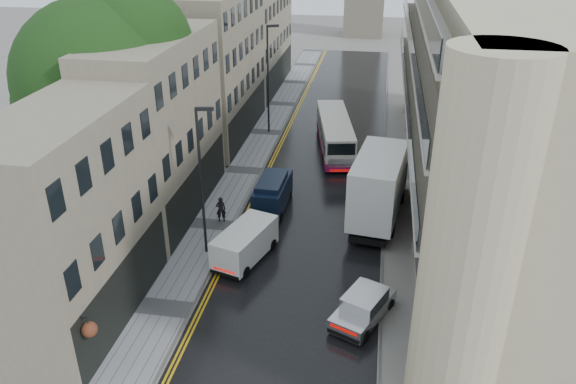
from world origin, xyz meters
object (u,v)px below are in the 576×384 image
(cream_bus, at_px, (325,147))
(white_van, at_px, (217,253))
(tree_far, at_px, (181,68))
(pedestrian, at_px, (221,209))
(silver_hatchback, at_px, (334,316))
(lamp_post_near, at_px, (201,184))
(navy_van, at_px, (254,202))
(lamp_post_far, at_px, (268,81))
(tree_near, at_px, (102,109))
(white_lorry, at_px, (354,197))

(cream_bus, height_order, white_van, cream_bus)
(tree_far, height_order, pedestrian, tree_far)
(white_van, distance_m, pedestrian, 5.13)
(white_van, bearing_deg, silver_hatchback, -12.85)
(cream_bus, relative_size, lamp_post_near, 1.17)
(tree_far, relative_size, white_van, 2.83)
(white_van, bearing_deg, lamp_post_near, 142.86)
(white_van, relative_size, navy_van, 0.98)
(pedestrian, xyz_separation_m, lamp_post_far, (-0.21, 16.31, 3.72))
(tree_near, distance_m, lamp_post_far, 17.53)
(tree_near, height_order, lamp_post_far, tree_near)
(tree_far, distance_m, navy_van, 15.97)
(white_lorry, bearing_deg, tree_far, 146.49)
(tree_near, relative_size, lamp_post_near, 1.63)
(cream_bus, distance_m, white_lorry, 10.38)
(silver_hatchback, bearing_deg, lamp_post_far, 131.66)
(tree_far, height_order, silver_hatchback, tree_far)
(tree_near, distance_m, lamp_post_near, 8.51)
(pedestrian, relative_size, lamp_post_far, 0.18)
(white_lorry, relative_size, silver_hatchback, 2.24)
(navy_van, bearing_deg, silver_hatchback, -56.72)
(pedestrian, bearing_deg, tree_near, -19.77)
(lamp_post_near, distance_m, lamp_post_far, 19.85)
(navy_van, relative_size, pedestrian, 2.71)
(cream_bus, xyz_separation_m, lamp_post_far, (-5.56, 6.08, 3.30))
(tree_far, bearing_deg, lamp_post_near, -67.92)
(tree_far, bearing_deg, navy_van, -55.17)
(tree_near, height_order, white_van, tree_near)
(tree_far, relative_size, white_lorry, 1.42)
(cream_bus, height_order, lamp_post_far, lamp_post_far)
(white_van, xyz_separation_m, navy_van, (0.75, 5.89, 0.15))
(navy_van, xyz_separation_m, pedestrian, (-1.91, -0.89, -0.22))
(tree_near, relative_size, pedestrian, 8.34)
(silver_hatchback, bearing_deg, white_lorry, 112.24)
(white_lorry, height_order, navy_van, white_lorry)
(tree_far, distance_m, lamp_post_near, 18.29)
(navy_van, height_order, lamp_post_far, lamp_post_far)
(cream_bus, bearing_deg, lamp_post_near, -121.32)
(tree_near, bearing_deg, white_lorry, -0.16)
(lamp_post_far, bearing_deg, lamp_post_near, -112.97)
(pedestrian, distance_m, lamp_post_near, 4.91)
(tree_far, xyz_separation_m, navy_van, (8.65, -12.44, -5.06))
(navy_van, relative_size, lamp_post_near, 0.53)
(cream_bus, bearing_deg, white_lorry, -84.88)
(pedestrian, xyz_separation_m, lamp_post_near, (0.10, -3.53, 3.42))
(white_lorry, bearing_deg, tree_near, -172.40)
(tree_far, bearing_deg, pedestrian, -63.18)
(white_lorry, distance_m, navy_van, 6.34)
(white_van, bearing_deg, cream_bus, 91.60)
(white_lorry, distance_m, white_van, 8.83)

